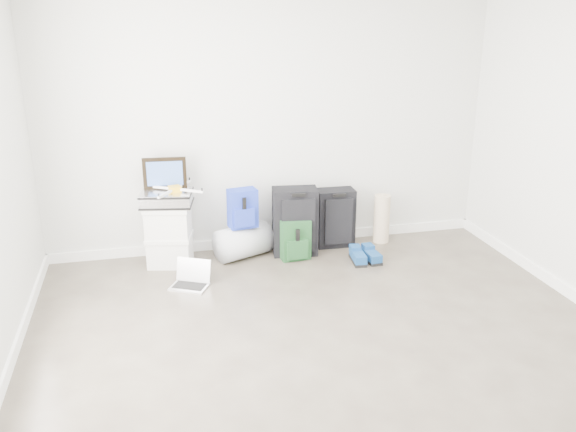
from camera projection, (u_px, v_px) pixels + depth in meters
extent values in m
plane|color=#3C342B|center=(347.00, 376.00, 4.15)|extent=(5.00, 5.00, 0.00)
cube|color=silver|center=(270.00, 117.00, 6.01)|extent=(4.50, 0.02, 2.70)
cube|color=white|center=(272.00, 240.00, 6.42)|extent=(4.50, 0.02, 0.10)
cube|color=silver|center=(170.00, 251.00, 5.91)|extent=(0.46, 0.40, 0.26)
cube|color=silver|center=(169.00, 237.00, 5.86)|extent=(0.49, 0.43, 0.04)
cube|color=silver|center=(168.00, 222.00, 5.81)|extent=(0.46, 0.40, 0.26)
cube|color=silver|center=(167.00, 207.00, 5.76)|extent=(0.49, 0.43, 0.04)
cube|color=#B2B2B7|center=(167.00, 198.00, 5.73)|extent=(0.52, 0.42, 0.13)
cube|color=black|center=(165.00, 173.00, 5.75)|extent=(0.41, 0.06, 0.30)
cube|color=#244591|center=(165.00, 174.00, 5.74)|extent=(0.33, 0.03, 0.23)
cube|color=gold|center=(175.00, 189.00, 5.70)|extent=(0.13, 0.13, 0.05)
cube|color=white|center=(183.00, 185.00, 5.83)|extent=(0.18, 0.26, 0.02)
cube|color=white|center=(161.00, 187.00, 5.75)|extent=(0.26, 0.18, 0.02)
cube|color=white|center=(167.00, 193.00, 5.57)|extent=(0.18, 0.26, 0.02)
cube|color=white|center=(189.00, 190.00, 5.65)|extent=(0.26, 0.18, 0.02)
cylinder|color=#979B9F|center=(243.00, 242.00, 6.06)|extent=(0.62, 0.51, 0.33)
cube|color=#1830A0|center=(243.00, 208.00, 5.93)|extent=(0.30, 0.21, 0.38)
cube|color=#1830A0|center=(244.00, 218.00, 5.87)|extent=(0.21, 0.09, 0.18)
cube|color=black|center=(295.00, 221.00, 6.10)|extent=(0.47, 0.30, 0.68)
cube|color=black|center=(298.00, 226.00, 5.97)|extent=(0.33, 0.07, 0.55)
cube|color=black|center=(298.00, 195.00, 5.87)|extent=(0.13, 0.04, 0.03)
cube|color=#14371C|center=(295.00, 239.00, 6.02)|extent=(0.30, 0.20, 0.40)
cube|color=#14371C|center=(297.00, 249.00, 5.95)|extent=(0.21, 0.08, 0.19)
cube|color=black|center=(335.00, 218.00, 6.32)|extent=(0.39, 0.23, 0.61)
cube|color=black|center=(339.00, 222.00, 6.21)|extent=(0.29, 0.04, 0.49)
cube|color=black|center=(339.00, 195.00, 6.12)|extent=(0.13, 0.03, 0.03)
cube|color=black|center=(358.00, 260.00, 5.99)|extent=(0.15, 0.32, 0.03)
cube|color=#19549B|center=(358.00, 256.00, 5.98)|extent=(0.14, 0.30, 0.07)
cube|color=black|center=(371.00, 259.00, 6.02)|extent=(0.14, 0.31, 0.03)
cube|color=#19549B|center=(371.00, 254.00, 6.01)|extent=(0.13, 0.30, 0.07)
cylinder|color=tan|center=(382.00, 219.00, 6.44)|extent=(0.17, 0.17, 0.51)
cube|color=silver|center=(189.00, 287.00, 5.45)|extent=(0.39, 0.35, 0.02)
cube|color=black|center=(189.00, 286.00, 5.45)|extent=(0.32, 0.26, 0.00)
cube|color=black|center=(194.00, 270.00, 5.52)|extent=(0.29, 0.16, 0.21)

